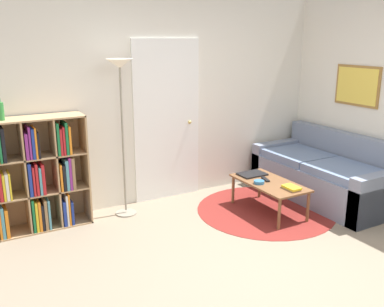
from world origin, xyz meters
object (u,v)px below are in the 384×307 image
couch (327,176)px  bookshelf (37,176)px  coffee_table (269,185)px  bowl (259,182)px  laptop (252,174)px  bottle_middle (0,111)px  floor_lamp (120,85)px

couch → bookshelf: bearing=166.3°
coffee_table → bowl: bowl is taller
coffee_table → laptop: size_ratio=2.89×
bookshelf → bottle_middle: 0.78m
floor_lamp → bottle_middle: bearing=176.6°
floor_lamp → couch: size_ratio=0.96×
bookshelf → laptop: (2.44, -0.56, -0.21)m
coffee_table → bottle_middle: bearing=162.6°
laptop → bottle_middle: bottle_middle is taller
coffee_table → bookshelf: bearing=160.4°
coffee_table → bowl: (-0.14, 0.01, 0.06)m
floor_lamp → bottle_middle: 1.25m
couch → bowl: bearing=-178.6°
bowl → coffee_table: bearing=-4.2°
coffee_table → bowl: size_ratio=7.84×
bowl → bottle_middle: 2.89m
floor_lamp → coffee_table: floor_lamp is taller
couch → bottle_middle: bottle_middle is taller
coffee_table → floor_lamp: bearing=152.5°
couch → bowl: couch is taller
bottle_middle → bowl: bearing=-18.1°
couch → bowl: 1.14m
floor_lamp → coffee_table: bearing=-27.5°
bookshelf → couch: bearing=-13.7°
floor_lamp → couch: floor_lamp is taller
bookshelf → bowl: size_ratio=10.07×
bookshelf → couch: bookshelf is taller
bookshelf → bowl: bookshelf is taller
bowl → bookshelf: bearing=159.5°
coffee_table → bowl: bearing=175.8°
laptop → bowl: size_ratio=2.71×
bowl → laptop: bearing=67.4°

